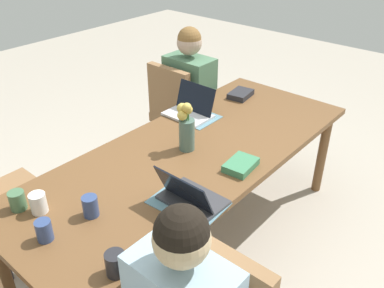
% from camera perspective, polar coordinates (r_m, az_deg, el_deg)
% --- Properties ---
extents(ground_plane, '(10.00, 10.00, 0.00)m').
position_cam_1_polar(ground_plane, '(2.92, 0.00, -13.13)').
color(ground_plane, '#B2A899').
extents(dining_table, '(2.36, 0.94, 0.72)m').
position_cam_1_polar(dining_table, '(2.51, 0.00, -2.30)').
color(dining_table, brown).
rests_on(dining_table, ground_plane).
extents(chair_far_left_near, '(0.44, 0.44, 0.90)m').
position_cam_1_polar(chair_far_left_near, '(3.51, -1.88, 4.91)').
color(chair_far_left_near, olive).
rests_on(chair_far_left_near, ground_plane).
extents(person_far_left_near, '(0.36, 0.40, 1.19)m').
position_cam_1_polar(person_far_left_near, '(3.51, -0.34, 5.44)').
color(person_far_left_near, '#2D2D33').
rests_on(person_far_left_near, ground_plane).
extents(flower_vase, '(0.10, 0.11, 0.31)m').
position_cam_1_polar(flower_vase, '(2.43, -0.84, 2.40)').
color(flower_vase, '#4C6B60').
rests_on(flower_vase, dining_table).
extents(placemat_far_left_near, '(0.26, 0.36, 0.00)m').
position_cam_1_polar(placemat_far_left_near, '(2.89, -0.04, 3.98)').
color(placemat_far_left_near, slate).
rests_on(placemat_far_left_near, dining_table).
extents(placemat_near_left_mid, '(0.28, 0.38, 0.00)m').
position_cam_1_polar(placemat_near_left_mid, '(2.07, -0.54, -8.21)').
color(placemat_near_left_mid, slate).
rests_on(placemat_near_left_mid, dining_table).
extents(laptop_near_left_mid, '(0.22, 0.32, 0.20)m').
position_cam_1_polar(laptop_near_left_mid, '(2.04, -0.27, -7.37)').
color(laptop_near_left_mid, '#38383D').
rests_on(laptop_near_left_mid, dining_table).
extents(laptop_far_left_near, '(0.22, 0.32, 0.21)m').
position_cam_1_polar(laptop_far_left_near, '(2.88, -0.23, 4.81)').
color(laptop_far_left_near, silver).
rests_on(laptop_far_left_near, dining_table).
extents(coffee_mug_near_left, '(0.07, 0.07, 0.10)m').
position_cam_1_polar(coffee_mug_near_left, '(1.96, -19.94, -11.28)').
color(coffee_mug_near_left, '#33477A').
rests_on(coffee_mug_near_left, dining_table).
extents(coffee_mug_near_right, '(0.08, 0.08, 0.11)m').
position_cam_1_polar(coffee_mug_near_right, '(2.03, -13.99, -8.43)').
color(coffee_mug_near_right, '#33477A').
rests_on(coffee_mug_near_right, dining_table).
extents(coffee_mug_centre_left, '(0.08, 0.08, 0.11)m').
position_cam_1_polar(coffee_mug_centre_left, '(1.74, -10.64, -16.09)').
color(coffee_mug_centre_left, '#232328').
rests_on(coffee_mug_centre_left, dining_table).
extents(coffee_mug_centre_right, '(0.08, 0.08, 0.10)m').
position_cam_1_polar(coffee_mug_centre_right, '(2.12, -20.65, -7.72)').
color(coffee_mug_centre_right, white).
rests_on(coffee_mug_centre_right, dining_table).
extents(coffee_mug_far_left, '(0.08, 0.08, 0.10)m').
position_cam_1_polar(coffee_mug_far_left, '(2.18, -23.18, -7.26)').
color(coffee_mug_far_left, '#47704C').
rests_on(coffee_mug_far_left, dining_table).
extents(book_red_cover, '(0.22, 0.17, 0.04)m').
position_cam_1_polar(book_red_cover, '(3.20, 6.79, 6.92)').
color(book_red_cover, '#28282D').
rests_on(book_red_cover, dining_table).
extents(book_blue_cover, '(0.21, 0.16, 0.04)m').
position_cam_1_polar(book_blue_cover, '(2.33, 6.82, -2.92)').
color(book_blue_cover, '#3D7F56').
rests_on(book_blue_cover, dining_table).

